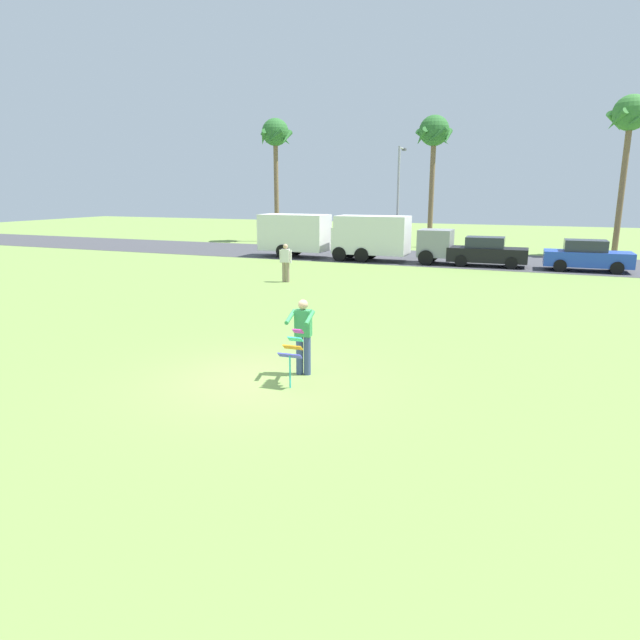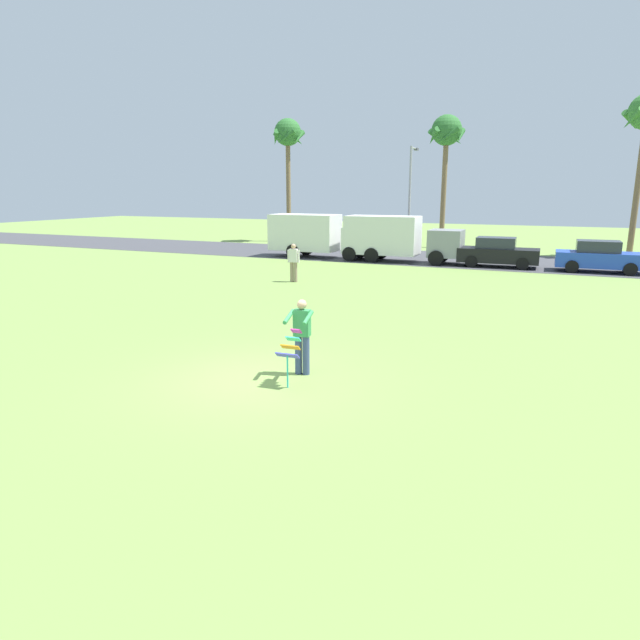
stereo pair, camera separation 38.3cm
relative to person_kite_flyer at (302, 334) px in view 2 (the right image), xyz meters
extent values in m
plane|color=olive|center=(-0.76, -0.74, -0.95)|extent=(120.00, 120.00, 0.00)
cube|color=#424247|center=(-0.76, 22.97, -0.95)|extent=(120.00, 8.00, 0.01)
cylinder|color=#384772|center=(0.09, 0.03, -0.50)|extent=(0.16, 0.16, 0.90)
cylinder|color=#384772|center=(-0.09, 0.01, -0.50)|extent=(0.16, 0.16, 0.90)
cube|color=#338C4C|center=(0.00, 0.02, 0.25)|extent=(0.39, 0.26, 0.60)
sphere|color=tan|center=(0.00, 0.02, 0.67)|extent=(0.22, 0.22, 0.22)
cylinder|color=#338C4C|center=(0.25, -0.20, 0.43)|extent=(0.16, 0.59, 0.24)
cylinder|color=#338C4C|center=(-0.19, -0.25, 0.43)|extent=(0.16, 0.59, 0.24)
cube|color=#D83399|center=(0.07, -0.43, 0.18)|extent=(0.23, 0.15, 0.12)
cube|color=#33BFBF|center=(0.08, -0.59, 0.04)|extent=(0.33, 0.16, 0.12)
cube|color=orange|center=(0.09, -0.75, -0.10)|extent=(0.42, 0.16, 0.12)
cube|color=#4C4CCC|center=(0.10, -0.92, -0.23)|extent=(0.52, 0.17, 0.12)
cylinder|color=#33BFBF|center=(0.10, -0.92, -0.59)|extent=(0.04, 0.04, 0.71)
cube|color=silver|center=(-5.93, 20.53, 0.22)|extent=(1.82, 1.92, 1.50)
cube|color=silver|center=(-9.63, 20.58, 0.57)|extent=(4.22, 2.05, 2.20)
cylinder|color=black|center=(-6.27, 21.45, -0.53)|extent=(0.84, 0.29, 0.84)
cylinder|color=black|center=(-6.29, 19.62, -0.53)|extent=(0.84, 0.29, 0.84)
cylinder|color=black|center=(-9.98, 21.50, -0.53)|extent=(0.84, 0.29, 0.84)
cylinder|color=black|center=(-10.00, 19.66, -0.53)|extent=(0.84, 0.29, 0.84)
cube|color=gray|center=(-0.89, 20.62, 0.22)|extent=(1.84, 1.93, 1.50)
cube|color=silver|center=(-4.59, 20.55, 0.57)|extent=(4.24, 2.08, 2.20)
cylinder|color=black|center=(-1.26, 21.54, -0.53)|extent=(0.85, 0.30, 0.84)
cylinder|color=black|center=(-1.23, 19.70, -0.53)|extent=(0.85, 0.30, 0.84)
cylinder|color=black|center=(-4.96, 21.46, -0.53)|extent=(0.85, 0.30, 0.84)
cylinder|color=black|center=(-4.93, 19.62, -0.53)|extent=(0.85, 0.30, 0.84)
cube|color=black|center=(1.96, 20.57, -0.31)|extent=(4.25, 1.83, 0.76)
cube|color=#282D38|center=(1.81, 20.56, 0.35)|extent=(2.06, 1.46, 0.60)
cylinder|color=black|center=(3.24, 21.41, -0.63)|extent=(0.65, 0.24, 0.64)
cylinder|color=black|center=(3.29, 19.80, -0.63)|extent=(0.65, 0.24, 0.64)
cylinder|color=black|center=(0.63, 21.33, -0.63)|extent=(0.65, 0.24, 0.64)
cylinder|color=black|center=(0.69, 19.72, -0.63)|extent=(0.65, 0.24, 0.64)
cube|color=#2347B7|center=(6.93, 20.57, -0.31)|extent=(4.25, 1.82, 0.76)
cube|color=#282D38|center=(6.78, 20.56, 0.35)|extent=(2.06, 1.45, 0.60)
cylinder|color=black|center=(8.21, 21.41, -0.63)|extent=(0.65, 0.24, 0.64)
cylinder|color=black|center=(8.25, 19.80, -0.63)|extent=(0.65, 0.24, 0.64)
cylinder|color=black|center=(5.60, 21.34, -0.63)|extent=(0.65, 0.24, 0.64)
cylinder|color=black|center=(5.65, 19.72, -0.63)|extent=(0.65, 0.24, 0.64)
cylinder|color=brown|center=(-15.48, 29.91, 3.20)|extent=(0.36, 0.36, 8.29)
sphere|color=#2D6B2D|center=(-15.48, 29.91, 7.54)|extent=(2.10, 2.10, 2.10)
cone|color=#2D6B2D|center=(-14.53, 29.91, 7.09)|extent=(0.44, 1.56, 1.28)
cone|color=#2D6B2D|center=(-15.18, 30.81, 7.09)|extent=(1.62, 0.90, 1.28)
cone|color=#2D6B2D|center=(-16.24, 30.47, 7.09)|extent=(1.27, 1.52, 1.28)
cone|color=#2D6B2D|center=(-16.24, 29.35, 7.09)|extent=(1.27, 1.52, 1.28)
cone|color=#2D6B2D|center=(-15.18, 29.01, 7.09)|extent=(1.62, 0.90, 1.28)
cylinder|color=brown|center=(-3.03, 29.83, 3.02)|extent=(0.36, 0.36, 7.94)
sphere|color=#2D6B2D|center=(-3.03, 29.83, 7.19)|extent=(2.10, 2.10, 2.10)
cone|color=#2D6B2D|center=(-2.08, 29.83, 6.74)|extent=(0.44, 1.56, 1.28)
cone|color=#2D6B2D|center=(-2.74, 30.73, 6.74)|extent=(1.62, 0.90, 1.28)
cone|color=#2D6B2D|center=(-3.80, 30.38, 6.74)|extent=(1.27, 1.52, 1.28)
cone|color=#2D6B2D|center=(-3.80, 29.27, 6.74)|extent=(1.27, 1.52, 1.28)
cone|color=#2D6B2D|center=(-2.74, 28.92, 6.74)|extent=(1.62, 0.90, 1.28)
cylinder|color=brown|center=(8.95, 28.59, 3.25)|extent=(0.36, 0.36, 8.40)
cone|color=#387A33|center=(8.18, 29.14, 7.20)|extent=(1.27, 1.52, 1.28)
cone|color=#387A33|center=(8.18, 28.03, 7.20)|extent=(1.27, 1.52, 1.28)
cylinder|color=#9E9EA3|center=(-4.92, 27.59, 2.55)|extent=(0.16, 0.16, 7.00)
cylinder|color=#9E9EA3|center=(-4.92, 28.29, 5.95)|extent=(0.10, 1.40, 0.10)
cube|color=#4C4C51|center=(-4.92, 28.94, 5.91)|extent=(0.24, 0.44, 0.16)
cylinder|color=gray|center=(-6.05, 11.59, -0.50)|extent=(0.16, 0.16, 0.90)
cylinder|color=gray|center=(-5.88, 11.62, -0.50)|extent=(0.16, 0.16, 0.90)
cube|color=silver|center=(-5.97, 11.60, 0.25)|extent=(0.39, 0.28, 0.60)
sphere|color=tan|center=(-5.97, 11.60, 0.67)|extent=(0.22, 0.22, 0.22)
cylinder|color=silver|center=(-6.20, 11.56, 0.21)|extent=(0.09, 0.09, 0.58)
cylinder|color=silver|center=(-5.73, 11.64, 0.21)|extent=(0.09, 0.09, 0.58)
camera|label=1|loc=(4.86, -10.98, 3.15)|focal=31.12mm
camera|label=2|loc=(5.21, -10.83, 3.15)|focal=31.12mm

